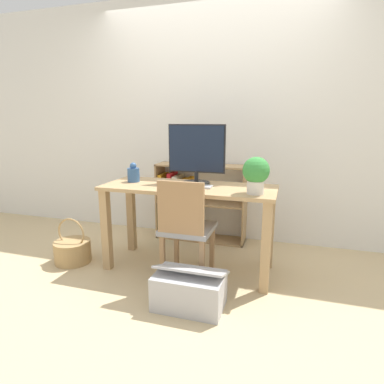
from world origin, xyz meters
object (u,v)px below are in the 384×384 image
Objects in this scene: potted_plant at (256,173)px; chair at (186,227)px; storage_box at (189,289)px; basket at (73,250)px; vase at (133,174)px; monitor at (196,152)px; bookshelf at (185,206)px; keyboard at (192,186)px.

potted_plant is 0.69m from chair.
potted_plant is 0.33× the size of chair.
storage_box is at bearing -63.99° from chair.
potted_plant is 0.57× the size of storage_box.
vase is at bearing 24.07° from basket.
monitor is 0.53× the size of bookshelf.
storage_box is (-0.39, -0.46, -0.79)m from potted_plant.
keyboard is 1.94× the size of vase.
potted_plant is 0.66× the size of basket.
basket is at bearing -163.53° from monitor.
chair is at bearing -71.49° from bookshelf.
basket is at bearing -155.93° from vase.
basket is (-0.54, -0.24, -0.72)m from vase.
keyboard is 0.57m from potted_plant.
potted_plant is at bearing -8.64° from vase.
basket is 0.86× the size of storage_box.
vase is at bearing 139.52° from storage_box.
monitor is 0.62m from potted_plant.
bookshelf is at bearing 49.39° from basket.
bookshelf is 1.43m from storage_box.
potted_plant is (0.55, -0.26, -0.12)m from monitor.
vase is 0.89m from bookshelf.
chair is at bearing 112.37° from storage_box.
monitor is 0.96m from bookshelf.
monitor is 1.51× the size of keyboard.
chair is 1.09m from bookshelf.
basket is (-1.67, -0.07, -0.81)m from potted_plant.
keyboard is 0.39× the size of chair.
vase reaches higher than bookshelf.
bookshelf is (-0.31, 0.77, -0.40)m from keyboard.
potted_plant reaches higher than chair.
storage_box is at bearing -16.78° from basket.
monitor reaches higher than storage_box.
monitor is at bearing 8.71° from vase.
keyboard is at bearing 168.90° from potted_plant.
monitor reaches higher than bookshelf.
keyboard is at bearing -67.70° from bookshelf.
monitor reaches higher than chair.
bookshelf is at bearing 109.42° from storage_box.
keyboard is 0.92m from bookshelf.
bookshelf is 1.97× the size of storage_box.
monitor is 1.17m from storage_box.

